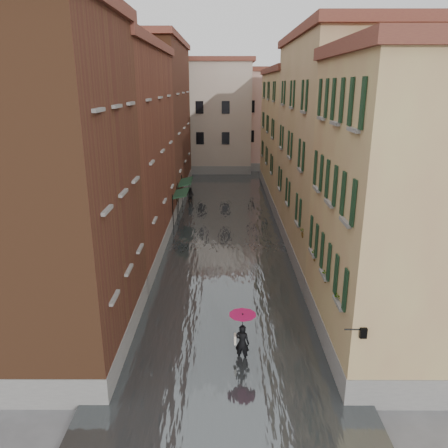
{
  "coord_description": "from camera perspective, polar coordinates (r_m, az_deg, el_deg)",
  "views": [
    {
      "loc": [
        -0.05,
        -18.18,
        10.53
      ],
      "look_at": [
        -0.11,
        5.28,
        3.0
      ],
      "focal_mm": 35.0,
      "sensor_mm": 36.0,
      "label": 1
    }
  ],
  "objects": [
    {
      "name": "building_left_mid",
      "position": [
        28.38,
        -14.19,
        8.59
      ],
      "size": [
        6.0,
        14.0,
        12.5
      ],
      "primitive_type": "cube",
      "color": "brown",
      "rests_on": "ground"
    },
    {
      "name": "window_planters",
      "position": [
        19.27,
        12.66,
        -4.03
      ],
      "size": [
        0.59,
        8.26,
        0.84
      ],
      "color": "brown",
      "rests_on": "ground"
    },
    {
      "name": "floodwater",
      "position": [
        32.88,
        0.23,
        -0.7
      ],
      "size": [
        10.0,
        60.0,
        0.2
      ],
      "primitive_type": "cube",
      "color": "#454A4D",
      "rests_on": "ground"
    },
    {
      "name": "awning_far",
      "position": [
        37.8,
        -5.08,
        5.42
      ],
      "size": [
        1.09,
        3.32,
        2.8
      ],
      "color": "#15311D",
      "rests_on": "ground"
    },
    {
      "name": "pedestrian_main",
      "position": [
        17.57,
        2.4,
        -13.82
      ],
      "size": [
        1.07,
        1.07,
        2.06
      ],
      "color": "black",
      "rests_on": "ground"
    },
    {
      "name": "pedestrian_far",
      "position": [
        40.31,
        -4.4,
        3.73
      ],
      "size": [
        0.89,
        0.78,
        1.54
      ],
      "primitive_type": "imported",
      "rotation": [
        0.0,
        0.0,
        -0.3
      ],
      "color": "black",
      "rests_on": "ground"
    },
    {
      "name": "awning_near",
      "position": [
        33.82,
        -5.7,
        3.91
      ],
      "size": [
        1.09,
        2.91,
        2.8
      ],
      "color": "#15311D",
      "rests_on": "ground"
    },
    {
      "name": "ground",
      "position": [
        21.01,
        0.27,
        -12.28
      ],
      "size": [
        120.0,
        120.0,
        0.0
      ],
      "primitive_type": "plane",
      "color": "#545456",
      "rests_on": "ground"
    },
    {
      "name": "building_right_far",
      "position": [
        43.03,
        9.77,
        11.17
      ],
      "size": [
        6.0,
        16.0,
        11.5
      ],
      "primitive_type": "cube",
      "color": "tan",
      "rests_on": "ground"
    },
    {
      "name": "building_left_near",
      "position": [
        18.07,
        -22.52,
        3.53
      ],
      "size": [
        6.0,
        8.0,
        13.0
      ],
      "primitive_type": "cube",
      "color": "brown",
      "rests_on": "ground"
    },
    {
      "name": "building_left_far",
      "position": [
        42.9,
        -9.41,
        12.85
      ],
      "size": [
        6.0,
        16.0,
        14.0
      ],
      "primitive_type": "cube",
      "color": "brown",
      "rests_on": "ground"
    },
    {
      "name": "building_end_cream",
      "position": [
        56.41,
        -2.93,
        13.68
      ],
      "size": [
        12.0,
        9.0,
        13.0
      ],
      "primitive_type": "cube",
      "color": "#BBA995",
      "rests_on": "ground"
    },
    {
      "name": "wall_lantern",
      "position": [
        14.98,
        17.62,
        -13.3
      ],
      "size": [
        0.71,
        0.22,
        0.35
      ],
      "color": "black",
      "rests_on": "ground"
    },
    {
      "name": "building_right_near",
      "position": [
        18.29,
        22.82,
        1.21
      ],
      "size": [
        6.0,
        8.0,
        11.5
      ],
      "primitive_type": "cube",
      "color": "tan",
      "rests_on": "ground"
    },
    {
      "name": "building_end_pink",
      "position": [
        58.67,
        6.24,
        13.27
      ],
      "size": [
        10.0,
        9.0,
        12.0
      ],
      "primitive_type": "cube",
      "color": "tan",
      "rests_on": "ground"
    },
    {
      "name": "building_right_mid",
      "position": [
        28.37,
        14.73,
        9.05
      ],
      "size": [
        6.0,
        14.0,
        13.0
      ],
      "primitive_type": "cube",
      "color": "tan",
      "rests_on": "ground"
    }
  ]
}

